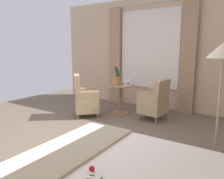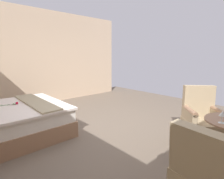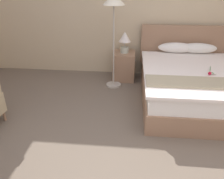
# 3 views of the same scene
# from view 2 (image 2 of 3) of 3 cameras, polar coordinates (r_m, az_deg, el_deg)

# --- Properties ---
(ground_plane) EXTENTS (7.60, 7.60, 0.00)m
(ground_plane) POSITION_cam_2_polar(r_m,az_deg,el_deg) (3.63, -0.99, -13.58)
(ground_plane) COLOR #6D5E4F
(wall_far_side) EXTENTS (0.12, 5.65, 2.91)m
(wall_far_side) POSITION_cam_2_polar(r_m,az_deg,el_deg) (6.01, -21.30, 9.66)
(wall_far_side) COLOR beige
(wall_far_side) RESTS_ON ground
(bed) EXTENTS (1.75, 2.12, 1.06)m
(bed) POSITION_cam_2_polar(r_m,az_deg,el_deg) (3.77, -32.55, -9.17)
(bed) COLOR #997155
(bed) RESTS_ON ground
(wine_glass_near_bucket) EXTENTS (0.07, 0.07, 0.15)m
(wine_glass_near_bucket) POSITION_cam_2_polar(r_m,az_deg,el_deg) (2.44, 32.36, -6.84)
(wine_glass_near_bucket) COLOR white
(wine_glass_near_bucket) RESTS_ON side_table_round
(armchair_by_window) EXTENTS (0.61, 0.60, 0.93)m
(armchair_by_window) POSITION_cam_2_polar(r_m,az_deg,el_deg) (1.96, 28.75, -23.69)
(armchair_by_window) COLOR #997155
(armchair_by_window) RESTS_ON ground
(armchair_facing_bed) EXTENTS (0.77, 0.77, 0.99)m
(armchair_facing_bed) POSITION_cam_2_polar(r_m,az_deg,el_deg) (3.43, 27.00, -8.82)
(armchair_facing_bed) COLOR #997155
(armchair_facing_bed) RESTS_ON ground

